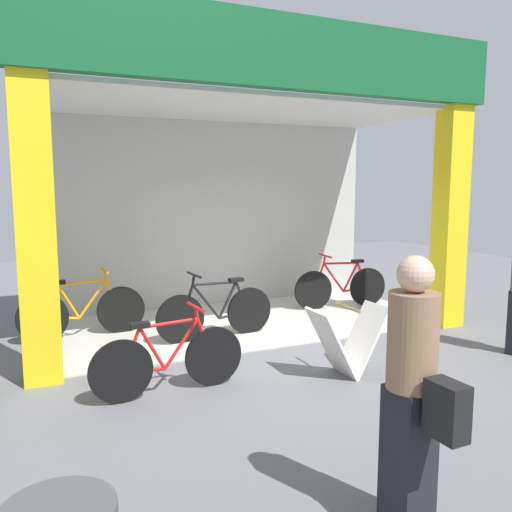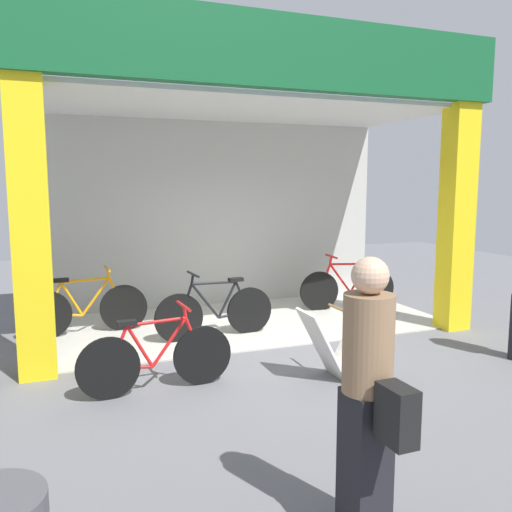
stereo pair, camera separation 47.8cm
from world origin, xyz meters
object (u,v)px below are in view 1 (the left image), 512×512
object	(u,v)px
bicycle_inside_0	(216,312)
bicycle_inside_2	(82,311)
bicycle_parked_0	(169,360)
bicycle_inside_1	(341,286)
sandwich_board_sign	(347,341)
pedestrian_1	(413,393)

from	to	relation	value
bicycle_inside_0	bicycle_inside_2	xyz separation A→B (m)	(-1.71, 0.81, 0.00)
bicycle_inside_0	bicycle_parked_0	bearing A→B (deg)	-124.17
bicycle_inside_1	bicycle_inside_2	bearing A→B (deg)	-179.18
bicycle_inside_1	bicycle_inside_2	world-z (taller)	bicycle_inside_2
bicycle_inside_1	bicycle_parked_0	xyz separation A→B (m)	(-3.78, -2.53, -0.02)
bicycle_inside_1	sandwich_board_sign	size ratio (longest dim) A/B	2.02
pedestrian_1	bicycle_inside_1	bearing A→B (deg)	60.62
bicycle_inside_2	pedestrian_1	size ratio (longest dim) A/B	1.01
bicycle_parked_0	pedestrian_1	xyz separation A→B (m)	(0.80, -2.75, 0.53)
bicycle_inside_1	pedestrian_1	xyz separation A→B (m)	(-2.98, -5.29, 0.51)
bicycle_inside_1	bicycle_inside_2	distance (m)	4.36
bicycle_inside_0	bicycle_inside_1	xyz separation A→B (m)	(2.65, 0.87, 0.00)
bicycle_inside_1	sandwich_board_sign	world-z (taller)	bicycle_inside_1
bicycle_inside_0	sandwich_board_sign	size ratio (longest dim) A/B	2.02
sandwich_board_sign	pedestrian_1	bearing A→B (deg)	-115.81
bicycle_inside_0	sandwich_board_sign	bearing A→B (deg)	-66.24
bicycle_inside_1	bicycle_parked_0	size ratio (longest dim) A/B	1.06
bicycle_inside_2	sandwich_board_sign	world-z (taller)	bicycle_inside_2
bicycle_inside_1	sandwich_board_sign	bearing A→B (deg)	-122.29
bicycle_inside_0	bicycle_inside_2	distance (m)	1.89
bicycle_inside_1	bicycle_inside_2	xyz separation A→B (m)	(-4.36, -0.06, 0.00)
bicycle_inside_1	pedestrian_1	distance (m)	6.09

